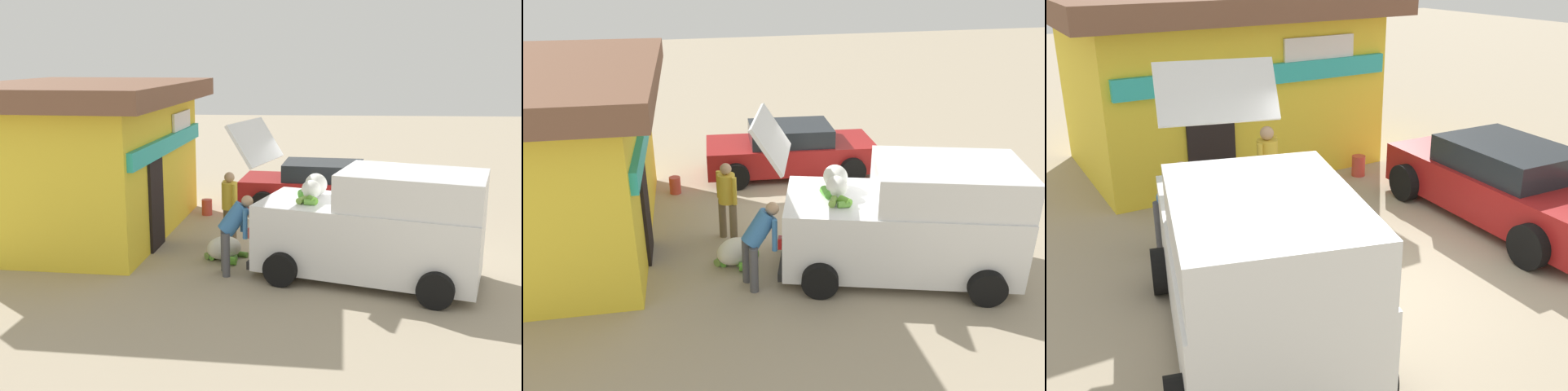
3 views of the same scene
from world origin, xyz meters
TOP-DOWN VIEW (x-y plane):
  - ground_plane at (0.00, 0.00)m, footprint 60.00×60.00m
  - storefront_bar at (0.26, 5.75)m, footprint 6.77×5.02m
  - delivery_van at (-2.55, -0.52)m, footprint 3.15×4.82m
  - parked_sedan at (2.64, 0.26)m, footprint 2.45×4.47m
  - vendor_standing at (-0.63, 2.39)m, footprint 0.50×0.47m
  - customer_bending at (-2.38, 2.12)m, footprint 0.59×0.69m
  - unloaded_banana_pile at (-1.57, 2.41)m, footprint 0.87×0.94m
  - paint_bucket at (2.00, 3.29)m, footprint 0.27×0.27m

SIDE VIEW (x-z plane):
  - ground_plane at x=0.00m, z-range 0.00..0.00m
  - paint_bucket at x=2.00m, z-range 0.00..0.41m
  - unloaded_banana_pile at x=-1.57m, z-range -0.02..0.45m
  - parked_sedan at x=2.64m, z-range -0.03..1.29m
  - customer_bending at x=-2.38m, z-range 0.15..1.66m
  - vendor_standing at x=-0.63m, z-range 0.13..1.76m
  - delivery_van at x=-2.55m, z-range -0.40..2.44m
  - storefront_bar at x=0.26m, z-range 0.07..3.55m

